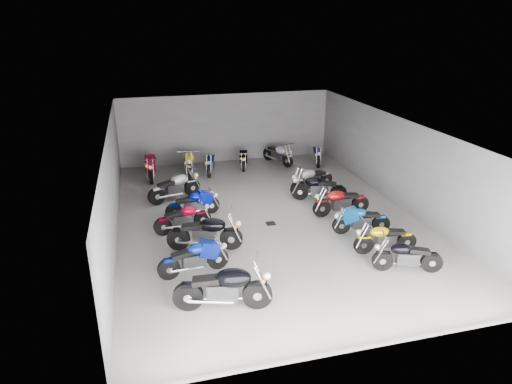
{
  "coord_description": "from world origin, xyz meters",
  "views": [
    {
      "loc": [
        -4.02,
        -13.92,
        6.56
      ],
      "look_at": [
        -0.38,
        -0.01,
        1.0
      ],
      "focal_mm": 32.0,
      "sensor_mm": 36.0,
      "label": 1
    }
  ],
  "objects_px": {
    "motorcycle_back_f": "(317,154)",
    "motorcycle_back_b": "(189,162)",
    "motorcycle_left_d": "(183,218)",
    "motorcycle_back_a": "(151,165)",
    "motorcycle_left_e": "(193,204)",
    "motorcycle_right_c": "(361,220)",
    "motorcycle_right_e": "(319,188)",
    "motorcycle_right_f": "(311,180)",
    "motorcycle_left_f": "(175,187)",
    "motorcycle_left_b": "(195,258)",
    "motorcycle_right_d": "(341,201)",
    "drain_grate": "(271,223)",
    "motorcycle_right_b": "(385,238)",
    "motorcycle_left_c": "(206,233)",
    "motorcycle_right_a": "(407,256)",
    "motorcycle_back_c": "(211,163)",
    "motorcycle_left_a": "(224,288)",
    "motorcycle_back_d": "(244,158)"
  },
  "relations": [
    {
      "from": "motorcycle_left_b",
      "to": "motorcycle_back_d",
      "type": "bearing_deg",
      "value": 149.89
    },
    {
      "from": "motorcycle_left_c",
      "to": "motorcycle_back_f",
      "type": "xyz_separation_m",
      "value": [
        6.38,
        7.13,
        -0.08
      ]
    },
    {
      "from": "motorcycle_left_c",
      "to": "motorcycle_right_a",
      "type": "xyz_separation_m",
      "value": [
        5.11,
        -2.62,
        -0.09
      ]
    },
    {
      "from": "motorcycle_left_b",
      "to": "motorcycle_left_c",
      "type": "bearing_deg",
      "value": 149.79
    },
    {
      "from": "motorcycle_left_e",
      "to": "motorcycle_back_a",
      "type": "xyz_separation_m",
      "value": [
        -1.25,
        4.55,
        0.1
      ]
    },
    {
      "from": "drain_grate",
      "to": "motorcycle_left_f",
      "type": "height_order",
      "value": "motorcycle_left_f"
    },
    {
      "from": "motorcycle_right_a",
      "to": "motorcycle_back_f",
      "type": "relative_size",
      "value": 0.98
    },
    {
      "from": "motorcycle_left_e",
      "to": "motorcycle_right_e",
      "type": "xyz_separation_m",
      "value": [
        4.77,
        0.27,
        0.03
      ]
    },
    {
      "from": "motorcycle_left_b",
      "to": "motorcycle_left_c",
      "type": "height_order",
      "value": "motorcycle_left_c"
    },
    {
      "from": "motorcycle_left_c",
      "to": "motorcycle_right_b",
      "type": "xyz_separation_m",
      "value": [
        5.07,
        -1.51,
        -0.08
      ]
    },
    {
      "from": "motorcycle_right_c",
      "to": "motorcycle_back_a",
      "type": "distance_m",
      "value": 9.57
    },
    {
      "from": "motorcycle_left_d",
      "to": "motorcycle_back_a",
      "type": "xyz_separation_m",
      "value": [
        -0.78,
        5.64,
        0.1
      ]
    },
    {
      "from": "motorcycle_left_f",
      "to": "motorcycle_right_e",
      "type": "height_order",
      "value": "motorcycle_left_f"
    },
    {
      "from": "motorcycle_right_a",
      "to": "motorcycle_back_f",
      "type": "distance_m",
      "value": 9.84
    },
    {
      "from": "motorcycle_left_a",
      "to": "motorcycle_back_b",
      "type": "xyz_separation_m",
      "value": [
        0.4,
        10.17,
        -0.0
      ]
    },
    {
      "from": "motorcycle_right_d",
      "to": "motorcycle_right_e",
      "type": "bearing_deg",
      "value": 9.41
    },
    {
      "from": "motorcycle_left_b",
      "to": "motorcycle_back_f",
      "type": "xyz_separation_m",
      "value": [
        6.88,
        8.42,
        -0.01
      ]
    },
    {
      "from": "motorcycle_right_e",
      "to": "motorcycle_back_b",
      "type": "height_order",
      "value": "motorcycle_back_b"
    },
    {
      "from": "motorcycle_left_a",
      "to": "motorcycle_left_b",
      "type": "bearing_deg",
      "value": -153.13
    },
    {
      "from": "motorcycle_right_a",
      "to": "motorcycle_back_d",
      "type": "xyz_separation_m",
      "value": [
        -2.21,
        10.08,
        -0.01
      ]
    },
    {
      "from": "motorcycle_left_a",
      "to": "motorcycle_right_a",
      "type": "distance_m",
      "value": 5.16
    },
    {
      "from": "motorcycle_left_c",
      "to": "motorcycle_right_f",
      "type": "bearing_deg",
      "value": 141.95
    },
    {
      "from": "motorcycle_right_e",
      "to": "motorcycle_back_d",
      "type": "xyz_separation_m",
      "value": [
        -1.82,
        4.65,
        -0.05
      ]
    },
    {
      "from": "motorcycle_right_c",
      "to": "motorcycle_back_b",
      "type": "xyz_separation_m",
      "value": [
        -4.63,
        7.24,
        0.11
      ]
    },
    {
      "from": "motorcycle_left_e",
      "to": "motorcycle_back_f",
      "type": "height_order",
      "value": "motorcycle_left_e"
    },
    {
      "from": "motorcycle_back_d",
      "to": "motorcycle_back_a",
      "type": "bearing_deg",
      "value": 18.75
    },
    {
      "from": "motorcycle_right_a",
      "to": "motorcycle_back_c",
      "type": "height_order",
      "value": "motorcycle_back_c"
    },
    {
      "from": "drain_grate",
      "to": "motorcycle_back_a",
      "type": "bearing_deg",
      "value": 122.23
    },
    {
      "from": "motorcycle_left_b",
      "to": "motorcycle_right_d",
      "type": "relative_size",
      "value": 0.94
    },
    {
      "from": "motorcycle_right_c",
      "to": "motorcycle_back_d",
      "type": "relative_size",
      "value": 1.02
    },
    {
      "from": "motorcycle_right_e",
      "to": "motorcycle_back_c",
      "type": "distance_m",
      "value": 5.48
    },
    {
      "from": "motorcycle_right_b",
      "to": "motorcycle_right_d",
      "type": "bearing_deg",
      "value": 8.0
    },
    {
      "from": "motorcycle_left_f",
      "to": "motorcycle_back_b",
      "type": "height_order",
      "value": "motorcycle_back_b"
    },
    {
      "from": "motorcycle_left_a",
      "to": "motorcycle_left_c",
      "type": "distance_m",
      "value": 3.07
    },
    {
      "from": "motorcycle_left_d",
      "to": "motorcycle_left_c",
      "type": "bearing_deg",
      "value": 8.56
    },
    {
      "from": "drain_grate",
      "to": "motorcycle_back_d",
      "type": "distance_m",
      "value": 6.25
    },
    {
      "from": "motorcycle_back_f",
      "to": "motorcycle_right_d",
      "type": "bearing_deg",
      "value": 91.71
    },
    {
      "from": "motorcycle_right_e",
      "to": "motorcycle_back_a",
      "type": "height_order",
      "value": "motorcycle_back_a"
    },
    {
      "from": "motorcycle_right_d",
      "to": "motorcycle_back_b",
      "type": "height_order",
      "value": "motorcycle_back_b"
    },
    {
      "from": "motorcycle_right_e",
      "to": "motorcycle_right_f",
      "type": "height_order",
      "value": "motorcycle_right_f"
    },
    {
      "from": "motorcycle_left_e",
      "to": "motorcycle_back_f",
      "type": "xyz_separation_m",
      "value": [
        6.42,
        4.6,
        -0.01
      ]
    },
    {
      "from": "motorcycle_left_e",
      "to": "motorcycle_right_b",
      "type": "distance_m",
      "value": 6.51
    },
    {
      "from": "motorcycle_back_f",
      "to": "motorcycle_back_b",
      "type": "bearing_deg",
      "value": 15.82
    },
    {
      "from": "drain_grate",
      "to": "motorcycle_right_a",
      "type": "xyz_separation_m",
      "value": [
        2.72,
        -3.87,
        0.45
      ]
    },
    {
      "from": "motorcycle_back_f",
      "to": "motorcycle_right_b",
      "type": "bearing_deg",
      "value": 96.84
    },
    {
      "from": "motorcycle_left_f",
      "to": "motorcycle_right_f",
      "type": "bearing_deg",
      "value": 61.51
    },
    {
      "from": "drain_grate",
      "to": "motorcycle_left_d",
      "type": "bearing_deg",
      "value": 176.26
    },
    {
      "from": "motorcycle_back_a",
      "to": "motorcycle_left_c",
      "type": "bearing_deg",
      "value": 103.33
    },
    {
      "from": "motorcycle_right_d",
      "to": "motorcycle_back_d",
      "type": "xyz_separation_m",
      "value": [
        -2.06,
        6.1,
        -0.05
      ]
    },
    {
      "from": "motorcycle_left_c",
      "to": "motorcycle_right_d",
      "type": "xyz_separation_m",
      "value": [
        4.96,
        1.36,
        -0.04
      ]
    }
  ]
}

